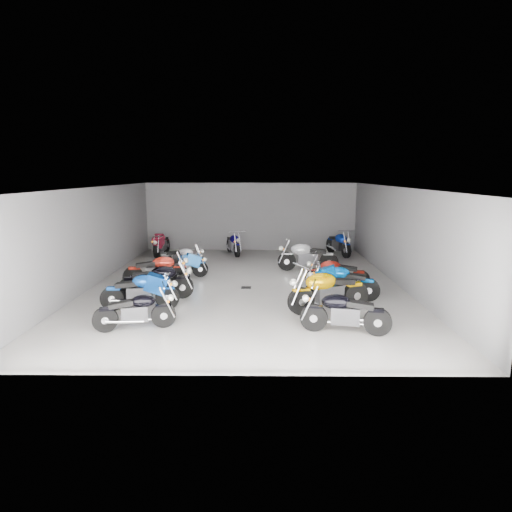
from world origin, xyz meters
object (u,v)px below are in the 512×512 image
object	(u,v)px
motorcycle_right_a	(344,312)
motorcycle_back_f	(339,244)
motorcycle_left_e	(183,266)
motorcycle_back_c	(233,244)
motorcycle_back_a	(161,244)
motorcycle_left_a	(136,311)
motorcycle_left_b	(141,291)
motorcycle_right_b	(328,291)
motorcycle_right_d	(336,274)
drain_grate	(246,288)
motorcycle_left_c	(157,281)
motorcycle_right_c	(342,283)
motorcycle_left_d	(157,270)
motorcycle_right_f	(307,256)
motorcycle_left_f	(182,257)

from	to	relation	value
motorcycle_right_a	motorcycle_back_f	bearing A→B (deg)	3.01
motorcycle_left_e	motorcycle_back_c	xyz separation A→B (m)	(1.51, 4.75, 0.06)
motorcycle_back_a	motorcycle_back_c	world-z (taller)	motorcycle_back_a
motorcycle_left_a	motorcycle_left_e	bearing A→B (deg)	162.94
motorcycle_left_b	motorcycle_right_a	size ratio (longest dim) A/B	1.03
motorcycle_right_b	motorcycle_back_a	world-z (taller)	motorcycle_right_b
motorcycle_left_a	motorcycle_right_a	distance (m)	4.86
motorcycle_right_b	motorcycle_right_d	size ratio (longest dim) A/B	1.12
motorcycle_left_e	drain_grate	bearing A→B (deg)	40.80
motorcycle_back_c	motorcycle_left_e	bearing A→B (deg)	55.47
motorcycle_back_a	motorcycle_left_c	bearing A→B (deg)	105.40
motorcycle_right_b	motorcycle_right_c	world-z (taller)	motorcycle_right_b
motorcycle_left_c	motorcycle_left_d	distance (m)	1.63
motorcycle_left_c	motorcycle_right_a	bearing A→B (deg)	52.44
drain_grate	motorcycle_left_d	distance (m)	2.97
motorcycle_left_c	motorcycle_right_c	xyz separation A→B (m)	(5.39, -0.05, -0.01)
motorcycle_left_c	motorcycle_right_c	bearing A→B (deg)	81.98
motorcycle_left_b	motorcycle_back_f	bearing A→B (deg)	137.47
motorcycle_right_a	motorcycle_right_d	world-z (taller)	motorcycle_right_a
motorcycle_left_d	motorcycle_right_c	xyz separation A→B (m)	(5.74, -1.65, -0.01)
motorcycle_left_a	drain_grate	bearing A→B (deg)	133.43
motorcycle_right_c	motorcycle_right_f	bearing A→B (deg)	17.89
motorcycle_right_b	motorcycle_right_d	distance (m)	2.54
motorcycle_right_c	motorcycle_back_f	world-z (taller)	motorcycle_back_f
motorcycle_right_c	motorcycle_back_c	size ratio (longest dim) A/B	1.04
motorcycle_back_a	motorcycle_back_f	size ratio (longest dim) A/B	0.98
motorcycle_right_a	motorcycle_back_c	world-z (taller)	motorcycle_back_c
motorcycle_left_b	motorcycle_back_f	size ratio (longest dim) A/B	0.97
motorcycle_left_d	motorcycle_right_a	xyz separation A→B (m)	(5.30, -4.47, -0.02)
motorcycle_left_d	motorcycle_left_f	distance (m)	2.72
motorcycle_left_b	motorcycle_right_c	bearing A→B (deg)	96.62
motorcycle_right_a	motorcycle_right_b	world-z (taller)	motorcycle_right_b
motorcycle_left_f	motorcycle_back_a	world-z (taller)	motorcycle_back_a
motorcycle_right_c	motorcycle_back_f	distance (m)	7.46
motorcycle_left_c	motorcycle_right_a	distance (m)	5.73
motorcycle_back_c	motorcycle_right_a	bearing A→B (deg)	90.08
motorcycle_left_d	motorcycle_right_d	bearing A→B (deg)	75.48
motorcycle_left_d	motorcycle_right_f	distance (m)	5.66
drain_grate	motorcycle_right_a	xyz separation A→B (m)	(2.39, -4.22, 0.49)
motorcycle_right_c	motorcycle_back_a	distance (m)	10.00
motorcycle_right_f	motorcycle_back_f	size ratio (longest dim) A/B	1.05
motorcycle_right_c	motorcycle_right_b	bearing A→B (deg)	163.02
motorcycle_left_a	motorcycle_back_a	distance (m)	10.05
motorcycle_left_b	motorcycle_left_f	size ratio (longest dim) A/B	1.13
motorcycle_left_f	motorcycle_back_c	world-z (taller)	motorcycle_back_c
motorcycle_left_e	motorcycle_back_a	size ratio (longest dim) A/B	0.85
motorcycle_left_a	motorcycle_left_f	xyz separation A→B (m)	(-0.10, 6.97, -0.01)
motorcycle_right_a	motorcycle_back_c	size ratio (longest dim) A/B	1.01
motorcycle_right_c	motorcycle_back_a	size ratio (longest dim) A/B	1.00
motorcycle_left_d	motorcycle_back_c	bearing A→B (deg)	148.60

